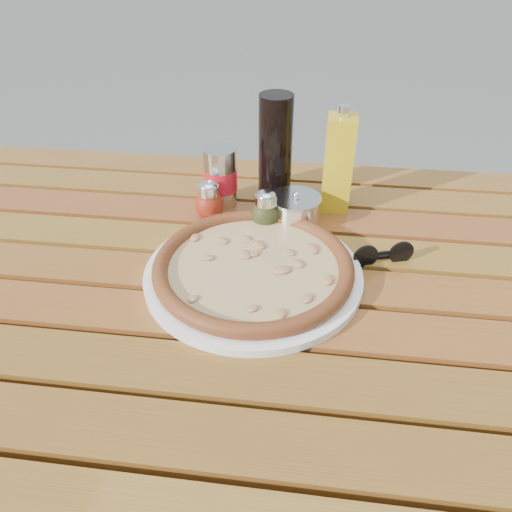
# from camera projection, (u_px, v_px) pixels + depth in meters

# --- Properties ---
(ground) EXTENTS (60.00, 60.00, 0.00)m
(ground) POSITION_uv_depth(u_px,v_px,m) (255.00, 508.00, 1.27)
(ground) COLOR #61615D
(ground) RESTS_ON ground
(table) EXTENTS (1.40, 0.90, 0.75)m
(table) POSITION_uv_depth(u_px,v_px,m) (255.00, 311.00, 0.87)
(table) COLOR #3B1E0D
(table) RESTS_ON ground
(plate) EXTENTS (0.41, 0.41, 0.01)m
(plate) POSITION_uv_depth(u_px,v_px,m) (253.00, 274.00, 0.83)
(plate) COLOR white
(plate) RESTS_ON table
(pizza) EXTENTS (0.36, 0.36, 0.03)m
(pizza) POSITION_uv_depth(u_px,v_px,m) (253.00, 266.00, 0.82)
(pizza) COLOR beige
(pizza) RESTS_ON plate
(pepper_shaker) EXTENTS (0.07, 0.07, 0.08)m
(pepper_shaker) POSITION_uv_depth(u_px,v_px,m) (209.00, 201.00, 0.96)
(pepper_shaker) COLOR #A22A12
(pepper_shaker) RESTS_ON table
(oregano_shaker) EXTENTS (0.06, 0.06, 0.08)m
(oregano_shaker) POSITION_uv_depth(u_px,v_px,m) (266.00, 211.00, 0.93)
(oregano_shaker) COLOR #383F19
(oregano_shaker) RESTS_ON table
(dark_bottle) EXTENTS (0.08, 0.08, 0.22)m
(dark_bottle) POSITION_uv_depth(u_px,v_px,m) (275.00, 150.00, 0.98)
(dark_bottle) COLOR black
(dark_bottle) RESTS_ON table
(soda_can) EXTENTS (0.08, 0.08, 0.12)m
(soda_can) POSITION_uv_depth(u_px,v_px,m) (220.00, 177.00, 1.00)
(soda_can) COLOR #BBBBC0
(soda_can) RESTS_ON table
(olive_oil_cruet) EXTENTS (0.06, 0.06, 0.21)m
(olive_oil_cruet) POSITION_uv_depth(u_px,v_px,m) (338.00, 164.00, 0.96)
(olive_oil_cruet) COLOR gold
(olive_oil_cruet) RESTS_ON table
(parmesan_tin) EXTENTS (0.10, 0.10, 0.07)m
(parmesan_tin) POSITION_uv_depth(u_px,v_px,m) (295.00, 211.00, 0.95)
(parmesan_tin) COLOR white
(parmesan_tin) RESTS_ON table
(sunglasses) EXTENTS (0.11, 0.05, 0.04)m
(sunglasses) POSITION_uv_depth(u_px,v_px,m) (383.00, 255.00, 0.86)
(sunglasses) COLOR black
(sunglasses) RESTS_ON table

